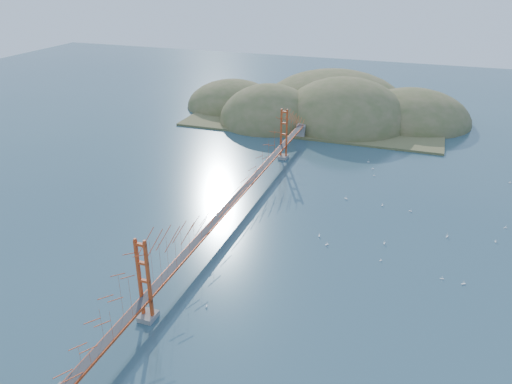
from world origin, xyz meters
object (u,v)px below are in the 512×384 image
(bridge, at_px, (235,179))
(sailboat_2, at_px, (442,278))
(sailboat_1, at_px, (346,198))
(sailboat_0, at_px, (319,235))

(bridge, relative_size, sailboat_2, 162.20)
(bridge, height_order, sailboat_2, bridge)
(sailboat_1, height_order, sailboat_0, sailboat_1)
(sailboat_1, bearing_deg, sailboat_0, -95.90)
(sailboat_2, distance_m, sailboat_1, 28.05)
(sailboat_1, bearing_deg, bridge, -142.93)
(sailboat_0, bearing_deg, bridge, 171.50)
(sailboat_2, xyz_separation_m, sailboat_0, (-19.41, 6.07, 0.01))
(sailboat_2, distance_m, sailboat_0, 20.33)
(sailboat_2, relative_size, sailboat_1, 0.80)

